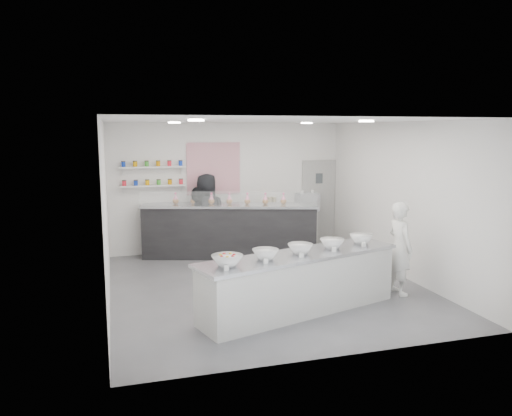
{
  "coord_description": "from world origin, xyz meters",
  "views": [
    {
      "loc": [
        -2.63,
        -8.42,
        2.85
      ],
      "look_at": [
        -0.07,
        0.4,
        1.4
      ],
      "focal_mm": 35.0,
      "sensor_mm": 36.0,
      "label": 1
    }
  ],
  "objects_px": {
    "prep_counter": "(300,283)",
    "staff_right": "(207,215)",
    "espresso_ledge": "(293,229)",
    "staff_left": "(197,222)",
    "woman_prep": "(400,248)",
    "espresso_machine": "(307,202)",
    "back_bar": "(230,231)"
  },
  "relations": [
    {
      "from": "espresso_ledge",
      "to": "staff_right",
      "type": "height_order",
      "value": "staff_right"
    },
    {
      "from": "back_bar",
      "to": "espresso_ledge",
      "type": "bearing_deg",
      "value": 34.41
    },
    {
      "from": "prep_counter",
      "to": "espresso_machine",
      "type": "relative_size",
      "value": 6.48
    },
    {
      "from": "espresso_ledge",
      "to": "staff_left",
      "type": "relative_size",
      "value": 0.76
    },
    {
      "from": "staff_left",
      "to": "staff_right",
      "type": "xyz_separation_m",
      "value": [
        0.24,
        0.07,
        0.15
      ]
    },
    {
      "from": "staff_right",
      "to": "espresso_ledge",
      "type": "bearing_deg",
      "value": -151.26
    },
    {
      "from": "espresso_machine",
      "to": "staff_left",
      "type": "xyz_separation_m",
      "value": [
        -2.76,
        -0.25,
        -0.31
      ]
    },
    {
      "from": "prep_counter",
      "to": "staff_left",
      "type": "xyz_separation_m",
      "value": [
        -0.96,
        3.91,
        0.32
      ]
    },
    {
      "from": "back_bar",
      "to": "espresso_machine",
      "type": "relative_size",
      "value": 7.32
    },
    {
      "from": "woman_prep",
      "to": "espresso_machine",
      "type": "bearing_deg",
      "value": 1.11
    },
    {
      "from": "staff_left",
      "to": "staff_right",
      "type": "bearing_deg",
      "value": -143.63
    },
    {
      "from": "staff_right",
      "to": "staff_left",
      "type": "bearing_deg",
      "value": 39.97
    },
    {
      "from": "espresso_machine",
      "to": "staff_left",
      "type": "bearing_deg",
      "value": -174.86
    },
    {
      "from": "back_bar",
      "to": "staff_left",
      "type": "bearing_deg",
      "value": 175.98
    },
    {
      "from": "woman_prep",
      "to": "staff_left",
      "type": "height_order",
      "value": "woman_prep"
    },
    {
      "from": "espresso_ledge",
      "to": "staff_right",
      "type": "xyz_separation_m",
      "value": [
        -2.14,
        -0.18,
        0.49
      ]
    },
    {
      "from": "espresso_ledge",
      "to": "espresso_machine",
      "type": "height_order",
      "value": "espresso_machine"
    },
    {
      "from": "espresso_ledge",
      "to": "staff_left",
      "type": "height_order",
      "value": "staff_left"
    },
    {
      "from": "back_bar",
      "to": "staff_left",
      "type": "xyz_separation_m",
      "value": [
        -0.69,
        0.27,
        0.19
      ]
    },
    {
      "from": "espresso_machine",
      "to": "staff_left",
      "type": "distance_m",
      "value": 2.79
    },
    {
      "from": "back_bar",
      "to": "woman_prep",
      "type": "relative_size",
      "value": 2.39
    },
    {
      "from": "back_bar",
      "to": "espresso_machine",
      "type": "height_order",
      "value": "espresso_machine"
    },
    {
      "from": "woman_prep",
      "to": "prep_counter",
      "type": "bearing_deg",
      "value": 98.26
    },
    {
      "from": "espresso_machine",
      "to": "staff_right",
      "type": "xyz_separation_m",
      "value": [
        -2.52,
        -0.18,
        -0.16
      ]
    },
    {
      "from": "espresso_ledge",
      "to": "espresso_machine",
      "type": "xyz_separation_m",
      "value": [
        0.38,
        0.0,
        0.65
      ]
    },
    {
      "from": "espresso_ledge",
      "to": "espresso_machine",
      "type": "relative_size",
      "value": 2.26
    },
    {
      "from": "prep_counter",
      "to": "staff_right",
      "type": "xyz_separation_m",
      "value": [
        -0.72,
        3.98,
        0.47
      ]
    },
    {
      "from": "espresso_machine",
      "to": "woman_prep",
      "type": "relative_size",
      "value": 0.33
    },
    {
      "from": "prep_counter",
      "to": "woman_prep",
      "type": "bearing_deg",
      "value": -6.72
    },
    {
      "from": "back_bar",
      "to": "woman_prep",
      "type": "distance_m",
      "value": 4.0
    },
    {
      "from": "back_bar",
      "to": "woman_prep",
      "type": "bearing_deg",
      "value": -38.2
    },
    {
      "from": "prep_counter",
      "to": "staff_right",
      "type": "height_order",
      "value": "staff_right"
    }
  ]
}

